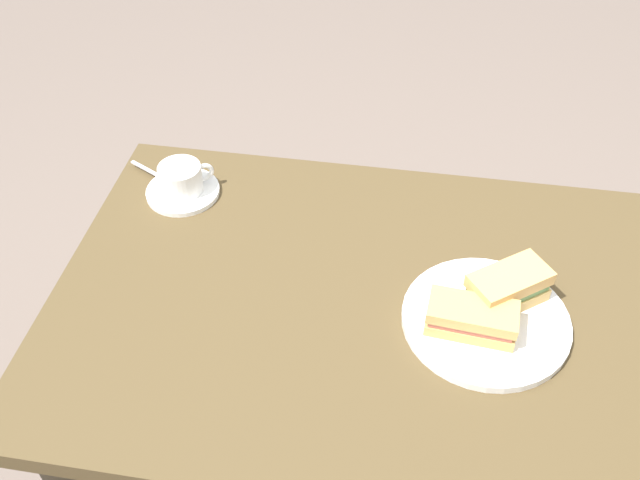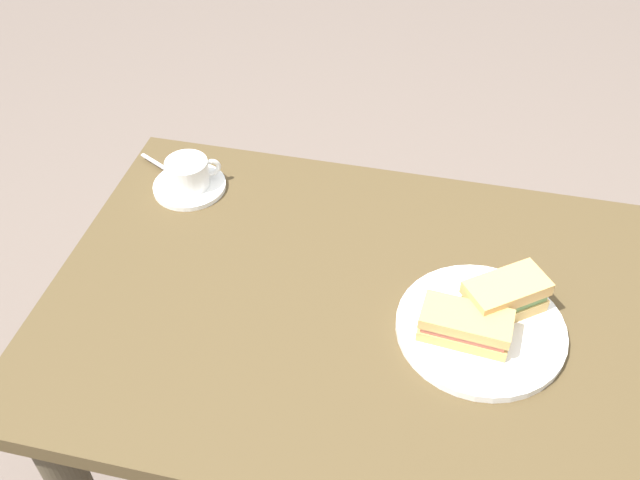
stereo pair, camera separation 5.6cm
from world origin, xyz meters
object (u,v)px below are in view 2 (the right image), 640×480
at_px(sandwich_back, 505,296).
at_px(coffee_saucer, 190,186).
at_px(dining_table, 376,358).
at_px(spoon, 164,167).
at_px(sandwich_front, 465,325).
at_px(coffee_cup, 188,172).
at_px(sandwich_plate, 480,328).

distance_m(sandwich_back, coffee_saucer, 0.63).
relative_size(dining_table, spoon, 11.95).
distance_m(coffee_saucer, spoon, 0.08).
distance_m(dining_table, sandwich_front, 0.23).
bearing_deg(dining_table, coffee_saucer, 152.17).
bearing_deg(coffee_cup, sandwich_back, -17.78).
bearing_deg(dining_table, sandwich_back, 7.59).
distance_m(dining_table, spoon, 0.56).
bearing_deg(sandwich_front, coffee_cup, 154.53).
distance_m(sandwich_front, coffee_cup, 0.60).
distance_m(coffee_cup, spoon, 0.08).
relative_size(dining_table, sandwich_back, 7.73).
bearing_deg(coffee_saucer, spoon, 152.39).
relative_size(sandwich_front, coffee_saucer, 1.01).
height_order(dining_table, sandwich_front, sandwich_front).
distance_m(coffee_saucer, coffee_cup, 0.03).
relative_size(sandwich_plate, sandwich_front, 1.87).
relative_size(sandwich_back, coffee_saucer, 1.02).
relative_size(dining_table, coffee_saucer, 7.87).
relative_size(sandwich_plate, coffee_cup, 2.73).
distance_m(dining_table, sandwich_back, 0.27).
xyz_separation_m(sandwich_front, sandwich_back, (0.06, 0.07, 0.01)).
distance_m(sandwich_front, coffee_saucer, 0.61).
bearing_deg(spoon, dining_table, -27.80).
distance_m(sandwich_back, spoon, 0.71).
height_order(dining_table, sandwich_back, sandwich_back).
bearing_deg(spoon, sandwich_plate, -22.75).
bearing_deg(spoon, sandwich_back, -18.72).
relative_size(dining_table, sandwich_plate, 4.14).
relative_size(sandwich_back, coffee_cup, 1.46).
relative_size(dining_table, sandwich_front, 7.76).
height_order(sandwich_front, coffee_saucer, sandwich_front).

